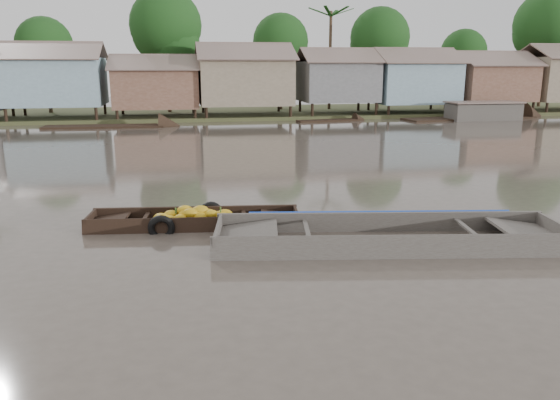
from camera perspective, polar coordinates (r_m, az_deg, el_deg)
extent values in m
plane|color=#4D443B|center=(11.73, 1.30, -5.04)|extent=(120.00, 120.00, 0.00)
cube|color=#384723|center=(44.09, -7.48, 8.86)|extent=(120.00, 12.00, 0.50)
cube|color=#7FA0B0|center=(41.21, -22.36, 11.37)|extent=(6.20, 5.20, 3.20)
cube|color=brown|center=(39.83, -23.05, 14.22)|extent=(6.60, 3.02, 1.28)
cube|color=brown|center=(42.58, -22.24, 14.20)|extent=(6.60, 3.02, 1.28)
cube|color=brown|center=(40.43, -12.80, 11.31)|extent=(5.80, 4.60, 2.70)
cube|color=brown|center=(39.15, -13.01, 13.87)|extent=(6.20, 2.67, 1.14)
cube|color=brown|center=(41.63, -12.87, 13.86)|extent=(6.20, 2.67, 1.14)
cube|color=#806F58|center=(40.66, -3.73, 12.27)|extent=(6.50, 5.30, 3.30)
cube|color=brown|center=(39.23, -3.52, 15.28)|extent=(6.90, 3.08, 1.31)
cube|color=brown|center=(42.07, -4.01, 15.18)|extent=(6.90, 3.08, 1.31)
cube|color=slate|center=(42.06, 6.01, 12.21)|extent=(5.40, 4.70, 2.90)
cube|color=brown|center=(40.83, 6.59, 14.81)|extent=(5.80, 2.73, 1.17)
cube|color=brown|center=(43.27, 5.59, 14.78)|extent=(5.80, 2.73, 1.17)
cube|color=#7FA0B0|center=(44.12, 13.67, 11.85)|extent=(6.00, 5.00, 3.10)
cube|color=brown|center=(42.87, 14.58, 14.42)|extent=(6.40, 2.90, 1.24)
cube|color=brown|center=(45.34, 13.12, 14.46)|extent=(6.40, 2.90, 1.24)
cube|color=brown|center=(47.11, 21.07, 11.37)|extent=(5.70, 4.90, 2.80)
cube|color=brown|center=(45.96, 22.14, 13.55)|extent=(6.10, 2.85, 1.21)
cube|color=brown|center=(48.23, 20.43, 13.67)|extent=(6.10, 2.85, 1.21)
cube|color=brown|center=(51.86, 26.83, 13.64)|extent=(6.70, 2.96, 1.26)
cylinder|color=#473323|center=(45.93, -23.07, 11.15)|extent=(0.28, 0.28, 4.90)
sphere|color=#113813|center=(45.93, -23.41, 14.63)|extent=(4.20, 4.20, 4.20)
cylinder|color=#473323|center=(43.87, -11.62, 12.79)|extent=(0.28, 0.28, 6.30)
sphere|color=#113813|center=(43.97, -11.86, 17.48)|extent=(5.40, 5.40, 5.40)
cylinder|color=#473323|center=(45.63, 0.07, 12.44)|extent=(0.28, 0.28, 5.25)
sphere|color=#113813|center=(45.65, 0.07, 16.21)|extent=(4.50, 4.50, 4.50)
cylinder|color=#473323|center=(46.79, 10.21, 12.48)|extent=(0.28, 0.28, 5.60)
sphere|color=#113813|center=(46.83, 10.39, 16.40)|extent=(4.80, 4.80, 4.80)
cylinder|color=#473323|center=(51.02, 18.41, 11.52)|extent=(0.28, 0.28, 4.55)
sphere|color=#113813|center=(51.01, 18.64, 14.43)|extent=(3.90, 3.90, 3.90)
cylinder|color=#473323|center=(53.86, 25.72, 12.08)|extent=(0.28, 0.28, 6.65)
sphere|color=#113813|center=(53.96, 26.16, 16.10)|extent=(5.70, 5.70, 5.70)
cylinder|color=#473323|center=(46.03, 5.24, 14.11)|extent=(0.24, 0.24, 8.00)
cube|color=black|center=(13.52, -8.86, -2.97)|extent=(5.05, 1.50, 0.08)
cube|color=black|center=(13.99, -8.71, -1.56)|extent=(5.07, 0.70, 0.47)
cube|color=black|center=(12.95, -9.08, -2.84)|extent=(5.07, 0.70, 0.47)
cube|color=black|center=(13.48, 1.71, -1.99)|extent=(0.18, 1.10, 0.45)
cube|color=black|center=(13.43, -0.12, -1.80)|extent=(0.97, 1.04, 0.18)
cube|color=black|center=(13.91, -19.16, -2.28)|extent=(0.18, 1.10, 0.45)
cube|color=black|center=(13.79, -17.45, -2.04)|extent=(0.97, 1.04, 0.18)
cube|color=black|center=(13.60, -13.91, -1.86)|extent=(0.22, 1.07, 0.05)
cube|color=black|center=(13.39, -3.82, -1.71)|extent=(0.22, 1.07, 0.05)
ellipsoid|color=gold|center=(13.28, -9.34, -1.36)|extent=(0.41, 0.31, 0.24)
ellipsoid|color=gold|center=(13.66, -12.34, -1.80)|extent=(0.40, 0.30, 0.23)
ellipsoid|color=gold|center=(13.55, -9.74, -1.37)|extent=(0.38, 0.29, 0.22)
ellipsoid|color=gold|center=(13.61, -9.47, -1.35)|extent=(0.39, 0.29, 0.22)
ellipsoid|color=gold|center=(13.47, -9.92, -1.05)|extent=(0.41, 0.31, 0.24)
ellipsoid|color=gold|center=(13.11, -5.26, -2.36)|extent=(0.36, 0.27, 0.21)
ellipsoid|color=gold|center=(13.24, -7.19, -1.45)|extent=(0.34, 0.25, 0.20)
ellipsoid|color=gold|center=(13.65, -6.41, -1.59)|extent=(0.38, 0.28, 0.22)
ellipsoid|color=gold|center=(13.16, -8.63, -2.30)|extent=(0.35, 0.26, 0.20)
ellipsoid|color=gold|center=(13.37, -9.77, -1.49)|extent=(0.41, 0.30, 0.23)
ellipsoid|color=gold|center=(13.54, -11.32, -1.49)|extent=(0.37, 0.28, 0.21)
ellipsoid|color=gold|center=(13.58, -5.81, -1.48)|extent=(0.43, 0.32, 0.25)
ellipsoid|color=gold|center=(13.50, -12.12, -1.89)|extent=(0.44, 0.33, 0.25)
ellipsoid|color=gold|center=(13.23, -10.37, -1.88)|extent=(0.34, 0.25, 0.19)
ellipsoid|color=gold|center=(13.66, -9.40, -1.43)|extent=(0.35, 0.26, 0.20)
ellipsoid|color=gold|center=(13.53, -9.08, -1.30)|extent=(0.41, 0.31, 0.24)
ellipsoid|color=gold|center=(13.28, -11.56, -2.38)|extent=(0.42, 0.32, 0.24)
ellipsoid|color=gold|center=(13.72, -7.84, -1.45)|extent=(0.38, 0.28, 0.22)
ellipsoid|color=gold|center=(13.35, -7.55, -1.41)|extent=(0.40, 0.30, 0.23)
ellipsoid|color=gold|center=(13.75, -7.69, -1.45)|extent=(0.36, 0.27, 0.21)
ellipsoid|color=gold|center=(13.27, -6.04, -1.78)|extent=(0.40, 0.30, 0.23)
ellipsoid|color=gold|center=(13.28, -12.39, -2.60)|extent=(0.35, 0.26, 0.20)
ellipsoid|color=gold|center=(13.36, -11.82, -2.07)|extent=(0.44, 0.32, 0.25)
ellipsoid|color=gold|center=(13.33, -11.47, -2.06)|extent=(0.39, 0.29, 0.22)
ellipsoid|color=gold|center=(13.28, -11.75, -2.33)|extent=(0.43, 0.32, 0.25)
ellipsoid|color=gold|center=(13.70, -9.89, -1.24)|extent=(0.35, 0.26, 0.20)
ellipsoid|color=gold|center=(13.26, -8.28, -1.74)|extent=(0.38, 0.28, 0.22)
ellipsoid|color=gold|center=(13.52, -12.43, -2.22)|extent=(0.34, 0.25, 0.19)
ellipsoid|color=gold|center=(13.32, -8.67, -1.50)|extent=(0.39, 0.29, 0.22)
ellipsoid|color=gold|center=(13.36, -8.33, -1.10)|extent=(0.44, 0.33, 0.26)
cylinder|color=#3F6626|center=(13.45, -10.84, -1.13)|extent=(0.04, 0.04, 0.16)
cylinder|color=#3F6626|center=(13.39, -8.16, -1.09)|extent=(0.04, 0.04, 0.16)
cylinder|color=#3F6626|center=(13.36, -6.23, -1.06)|extent=(0.04, 0.04, 0.16)
torus|color=black|center=(14.03, -7.22, -1.39)|extent=(0.64, 0.23, 0.62)
torus|color=black|center=(12.96, -12.29, -2.89)|extent=(0.65, 0.23, 0.63)
cube|color=#403A36|center=(12.24, 11.19, -4.88)|extent=(7.58, 2.71, 0.08)
cube|color=#403A36|center=(13.01, 10.38, -2.50)|extent=(7.52, 1.31, 0.61)
cube|color=#403A36|center=(11.32, 12.25, -5.10)|extent=(7.52, 1.31, 0.61)
cube|color=#403A36|center=(13.48, 26.86, -3.24)|extent=(0.34, 1.84, 0.58)
cube|color=#403A36|center=(13.17, 24.42, -3.03)|extent=(1.51, 1.77, 0.24)
cube|color=#403A36|center=(11.90, -6.49, -3.91)|extent=(0.34, 1.84, 0.58)
cube|color=#403A36|center=(11.84, -3.38, -3.57)|extent=(1.51, 1.77, 0.24)
cube|color=#403A36|center=(11.86, 2.87, -3.30)|extent=(0.37, 1.77, 0.05)
cube|color=#403A36|center=(12.64, 19.16, -2.98)|extent=(0.37, 1.77, 0.05)
cube|color=#665E54|center=(12.23, 11.20, -4.68)|extent=(5.81, 2.29, 0.02)
cube|color=#1139AF|center=(13.00, 10.37, -1.45)|extent=(6.08, 1.02, 0.15)
torus|color=olive|center=(12.57, 20.80, -4.71)|extent=(0.42, 0.42, 0.06)
torus|color=olive|center=(12.56, 20.82, -4.53)|extent=(0.34, 0.34, 0.06)
cube|color=black|center=(42.25, 19.18, 7.93)|extent=(10.26, 3.45, 0.35)
cube|color=black|center=(38.38, 5.05, 8.11)|extent=(4.54, 1.63, 0.35)
cube|color=black|center=(36.26, -17.87, 7.15)|extent=(7.45, 2.00, 0.35)
cube|color=black|center=(41.82, 20.47, 8.60)|extent=(5.00, 2.00, 1.20)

